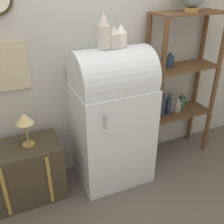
{
  "coord_description": "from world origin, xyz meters",
  "views": [
    {
      "loc": [
        -0.9,
        -1.74,
        1.9
      ],
      "look_at": [
        -0.0,
        0.27,
        0.75
      ],
      "focal_mm": 42.0,
      "sensor_mm": 36.0,
      "label": 1
    }
  ],
  "objects": [
    {
      "name": "desk_lamp",
      "position": [
        -0.79,
        0.31,
        0.81
      ],
      "size": [
        0.16,
        0.16,
        0.31
      ],
      "color": "#AD8942",
      "rests_on": "suitcase_trunk"
    },
    {
      "name": "suitcase_trunk",
      "position": [
        -0.87,
        0.31,
        0.28
      ],
      "size": [
        0.68,
        0.41,
        0.57
      ],
      "color": "#423828",
      "rests_on": "ground_plane"
    },
    {
      "name": "shelf_unit",
      "position": [
        0.84,
        0.36,
        0.89
      ],
      "size": [
        0.76,
        0.34,
        1.6
      ],
      "color": "brown",
      "rests_on": "ground_plane"
    },
    {
      "name": "vase_left",
      "position": [
        -0.07,
        0.27,
        1.49
      ],
      "size": [
        0.11,
        0.11,
        0.29
      ],
      "color": "beige",
      "rests_on": "refrigerator"
    },
    {
      "name": "vase_center",
      "position": [
        0.01,
        0.26,
        1.44
      ],
      "size": [
        0.1,
        0.1,
        0.18
      ],
      "color": "beige",
      "rests_on": "refrigerator"
    },
    {
      "name": "vase_right",
      "position": [
        0.08,
        0.28,
        1.45
      ],
      "size": [
        0.1,
        0.1,
        0.19
      ],
      "color": "white",
      "rests_on": "refrigerator"
    },
    {
      "name": "refrigerator",
      "position": [
        -0.0,
        0.27,
        0.7
      ],
      "size": [
        0.71,
        0.59,
        1.36
      ],
      "color": "silver",
      "rests_on": "ground_plane"
    },
    {
      "name": "wall_back",
      "position": [
        -0.01,
        0.57,
        1.35
      ],
      "size": [
        7.0,
        0.09,
        2.7
      ],
      "color": "#B7B7AD",
      "rests_on": "ground_plane"
    },
    {
      "name": "ground_plane",
      "position": [
        0.0,
        0.0,
        0.0
      ],
      "size": [
        12.0,
        12.0,
        0.0
      ],
      "primitive_type": "plane",
      "color": "#60564C"
    }
  ]
}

